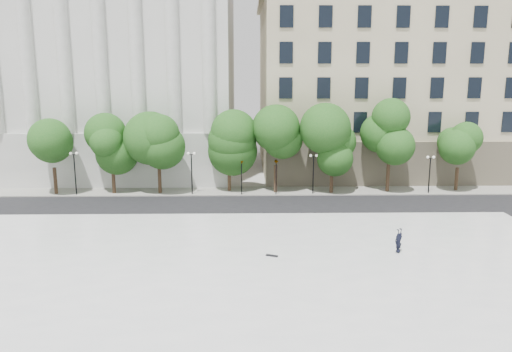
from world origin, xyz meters
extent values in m
plane|color=beige|center=(0.00, 0.00, 0.00)|extent=(160.00, 160.00, 0.00)
cube|color=white|center=(0.00, 3.00, 0.23)|extent=(44.00, 22.00, 0.45)
cube|color=black|center=(0.00, 18.00, 0.01)|extent=(60.00, 8.00, 0.02)
cube|color=#98968C|center=(0.00, 24.00, 0.06)|extent=(60.00, 4.00, 0.12)
cube|color=silver|center=(-17.00, 39.00, 12.50)|extent=(30.00, 26.00, 25.00)
cube|color=beige|center=(20.00, 39.00, 10.50)|extent=(36.00, 26.00, 21.00)
cylinder|color=black|center=(-0.65, 22.30, 1.75)|extent=(0.10, 0.10, 3.50)
imported|color=black|center=(-0.65, 22.30, 3.87)|extent=(0.77, 1.86, 0.73)
cylinder|color=black|center=(2.85, 22.30, 1.75)|extent=(0.10, 0.10, 3.50)
imported|color=black|center=(2.85, 22.30, 3.88)|extent=(0.51, 1.89, 0.75)
imported|color=black|center=(9.92, 4.23, 0.68)|extent=(1.42, 1.71, 0.45)
cube|color=black|center=(1.49, 3.74, 0.49)|extent=(0.82, 0.53, 0.08)
cylinder|color=#382619|center=(-19.66, 23.04, 1.41)|extent=(0.36, 0.36, 2.81)
sphere|color=#154B16|center=(-19.66, 23.04, 5.22)|extent=(3.61, 3.61, 3.61)
cylinder|color=#382619|center=(-13.77, 23.17, 1.51)|extent=(0.36, 0.36, 3.02)
sphere|color=#154B16|center=(-13.77, 23.17, 5.61)|extent=(4.08, 4.08, 4.08)
cylinder|color=#382619|center=(-9.07, 23.23, 1.44)|extent=(0.36, 0.36, 2.87)
sphere|color=#154B16|center=(-9.07, 23.23, 5.34)|extent=(4.54, 4.54, 4.54)
cylinder|color=#382619|center=(-1.95, 24.04, 1.28)|extent=(0.36, 0.36, 2.57)
sphere|color=#154B16|center=(-1.95, 24.04, 4.77)|extent=(4.40, 4.40, 4.40)
cylinder|color=#382619|center=(2.86, 23.29, 1.46)|extent=(0.36, 0.36, 2.92)
sphere|color=#154B16|center=(2.86, 23.29, 5.43)|extent=(4.07, 4.07, 4.07)
cylinder|color=#382619|center=(8.60, 22.98, 1.35)|extent=(0.36, 0.36, 2.70)
sphere|color=#154B16|center=(8.60, 22.98, 5.01)|extent=(4.44, 4.44, 4.44)
cylinder|color=#382619|center=(14.56, 23.44, 1.58)|extent=(0.36, 0.36, 3.16)
sphere|color=#154B16|center=(14.56, 23.44, 5.87)|extent=(4.01, 4.01, 4.01)
cylinder|color=#382619|center=(21.97, 23.88, 1.25)|extent=(0.36, 0.36, 2.51)
sphere|color=#154B16|center=(21.97, 23.88, 4.65)|extent=(3.64, 3.64, 3.64)
cylinder|color=black|center=(-17.45, 22.60, 2.13)|extent=(0.12, 0.12, 4.25)
cube|color=black|center=(-17.45, 22.60, 4.25)|extent=(0.60, 0.06, 0.06)
sphere|color=white|center=(-17.75, 22.60, 4.35)|extent=(0.28, 0.28, 0.28)
sphere|color=white|center=(-17.15, 22.60, 4.35)|extent=(0.28, 0.28, 0.28)
cylinder|color=black|center=(-5.70, 22.60, 2.10)|extent=(0.12, 0.12, 4.21)
cube|color=black|center=(-5.70, 22.60, 4.21)|extent=(0.60, 0.06, 0.06)
sphere|color=white|center=(-6.00, 22.60, 4.31)|extent=(0.28, 0.28, 0.28)
sphere|color=white|center=(-5.40, 22.60, 4.31)|extent=(0.28, 0.28, 0.28)
cylinder|color=black|center=(6.66, 22.60, 1.98)|extent=(0.12, 0.12, 3.96)
cube|color=black|center=(6.66, 22.60, 3.96)|extent=(0.60, 0.06, 0.06)
sphere|color=white|center=(6.36, 22.60, 4.06)|extent=(0.28, 0.28, 0.28)
sphere|color=white|center=(6.96, 22.60, 4.06)|extent=(0.28, 0.28, 0.28)
cylinder|color=black|center=(18.60, 22.60, 1.87)|extent=(0.12, 0.12, 3.75)
cube|color=black|center=(18.60, 22.60, 3.75)|extent=(0.60, 0.06, 0.06)
sphere|color=white|center=(18.30, 22.60, 3.85)|extent=(0.28, 0.28, 0.28)
sphere|color=white|center=(18.90, 22.60, 3.85)|extent=(0.28, 0.28, 0.28)
camera|label=1|loc=(-0.13, -27.05, 12.06)|focal=35.00mm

